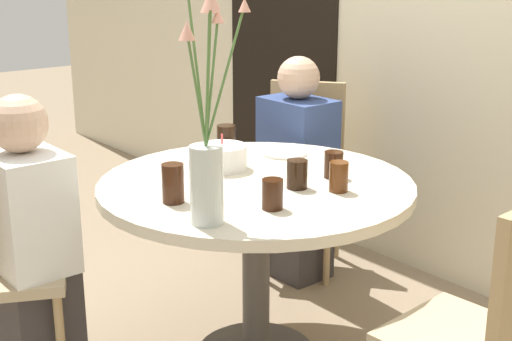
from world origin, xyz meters
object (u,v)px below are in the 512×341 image
at_px(flower_vase, 206,142).
at_px(drink_glass_4, 173,183).
at_px(birthday_cake, 222,157).
at_px(drink_glass_5, 339,177).
at_px(drink_glass_0, 226,142).
at_px(drink_glass_3, 272,194).
at_px(person_woman, 31,255).
at_px(side_plate, 284,153).
at_px(drink_glass_1, 297,174).
at_px(chair_near_front, 491,327).
at_px(person_guest, 297,176).
at_px(chair_far_back, 303,163).
at_px(drink_glass_2, 334,165).

height_order(flower_vase, drink_glass_4, flower_vase).
relative_size(birthday_cake, drink_glass_5, 1.79).
bearing_deg(drink_glass_5, drink_glass_0, -175.94).
xyz_separation_m(flower_vase, drink_glass_3, (0.04, 0.23, -0.21)).
distance_m(drink_glass_4, person_woman, 0.60).
height_order(birthday_cake, side_plate, birthday_cake).
relative_size(flower_vase, drink_glass_1, 7.45).
xyz_separation_m(chair_near_front, drink_glass_4, (-0.97, -0.42, 0.27)).
bearing_deg(drink_glass_0, drink_glass_5, 4.06).
xyz_separation_m(drink_glass_4, person_guest, (-0.49, 1.03, -0.29)).
distance_m(flower_vase, person_guest, 1.36).
bearing_deg(drink_glass_3, drink_glass_0, 156.18).
bearing_deg(drink_glass_1, chair_near_front, -0.70).
bearing_deg(drink_glass_1, drink_glass_4, -109.48).
distance_m(birthday_cake, drink_glass_5, 0.51).
bearing_deg(drink_glass_4, drink_glass_3, 39.27).
height_order(birthday_cake, drink_glass_0, same).
bearing_deg(drink_glass_4, chair_far_back, 116.91).
bearing_deg(drink_glass_3, drink_glass_1, 117.60).
bearing_deg(flower_vase, drink_glass_0, 138.12).
bearing_deg(drink_glass_1, drink_glass_2, 92.16).
distance_m(drink_glass_0, person_woman, 0.88).
bearing_deg(drink_glass_0, drink_glass_3, -23.82).
xyz_separation_m(drink_glass_5, person_woman, (-0.66, -0.87, -0.28)).
distance_m(side_plate, drink_glass_1, 0.46).
relative_size(flower_vase, drink_glass_0, 5.56).
height_order(chair_near_front, side_plate, chair_near_front).
bearing_deg(flower_vase, person_guest, 124.44).
bearing_deg(drink_glass_5, flower_vase, -94.70).
relative_size(drink_glass_0, drink_glass_5, 1.30).
distance_m(drink_glass_0, drink_glass_2, 0.49).
xyz_separation_m(side_plate, drink_glass_2, (0.36, -0.08, 0.05)).
xyz_separation_m(side_plate, person_guest, (-0.27, 0.33, -0.23)).
bearing_deg(drink_glass_4, side_plate, 107.48).
bearing_deg(drink_glass_0, drink_glass_1, -5.56).
xyz_separation_m(chair_near_front, person_woman, (-1.35, -0.77, -0.02)).
xyz_separation_m(flower_vase, drink_glass_1, (-0.08, 0.45, -0.20)).
bearing_deg(drink_glass_5, chair_near_front, -8.03).
bearing_deg(birthday_cake, drink_glass_5, 16.83).
xyz_separation_m(side_plate, drink_glass_1, (0.37, -0.27, 0.05)).
xyz_separation_m(drink_glass_0, drink_glass_2, (0.47, 0.15, -0.02)).
bearing_deg(person_guest, side_plate, -50.43).
bearing_deg(drink_glass_4, drink_glass_1, 70.52).
bearing_deg(drink_glass_0, person_woman, -94.34).
xyz_separation_m(birthday_cake, drink_glass_0, (-0.11, 0.10, 0.02)).
bearing_deg(person_guest, person_woman, -85.62).
xyz_separation_m(chair_far_back, drink_glass_5, (0.86, -0.64, 0.26)).
height_order(birthday_cake, drink_glass_4, birthday_cake).
distance_m(side_plate, drink_glass_4, 0.73).
bearing_deg(drink_glass_5, drink_glass_1, -143.55).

